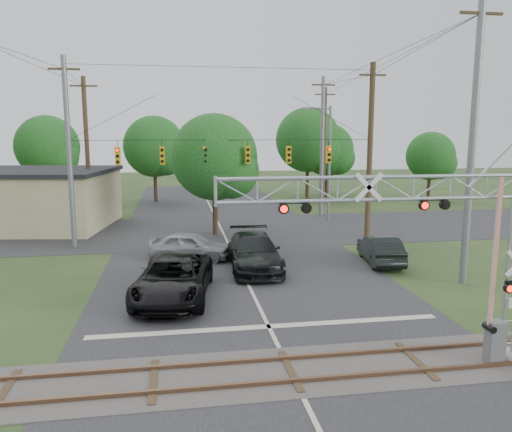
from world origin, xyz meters
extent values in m
plane|color=#253C1B|center=(0.00, 0.00, 0.00)|extent=(160.00, 160.00, 0.00)
cube|color=#252427|center=(0.00, 10.00, 0.01)|extent=(14.00, 90.00, 0.02)
cube|color=#252427|center=(0.00, 24.00, 0.01)|extent=(90.00, 12.00, 0.02)
cube|color=#453F3C|center=(0.00, 2.00, 0.02)|extent=(90.00, 3.20, 0.05)
cube|color=brown|center=(0.00, 1.28, 0.09)|extent=(90.00, 0.12, 0.14)
cube|color=brown|center=(0.00, 2.72, 0.09)|extent=(90.00, 0.12, 0.14)
cylinder|color=gray|center=(6.85, 1.70, 0.14)|extent=(0.82, 0.82, 0.27)
cube|color=slate|center=(6.30, 1.52, 0.69)|extent=(0.50, 0.41, 1.37)
cube|color=red|center=(6.07, 1.52, 3.47)|extent=(0.13, 0.08, 4.57)
cylinder|color=slate|center=(-9.50, 20.00, 5.75)|extent=(0.32, 0.32, 11.50)
cylinder|color=#3D2D1C|center=(9.50, 20.00, 5.75)|extent=(0.36, 0.36, 11.50)
cylinder|color=black|center=(0.00, 20.00, 6.58)|extent=(19.00, 0.03, 0.03)
cube|color=gold|center=(-6.67, 20.00, 5.63)|extent=(0.30, 0.30, 1.10)
cube|color=gold|center=(-4.00, 20.00, 5.63)|extent=(0.30, 0.30, 1.10)
cube|color=gold|center=(-1.33, 20.00, 5.63)|extent=(0.30, 0.30, 1.10)
cube|color=gold|center=(1.33, 20.00, 5.63)|extent=(0.30, 0.30, 1.10)
cube|color=gold|center=(4.00, 20.00, 5.63)|extent=(0.30, 0.30, 1.10)
cube|color=gold|center=(6.67, 20.00, 5.63)|extent=(0.30, 0.30, 1.10)
imported|color=black|center=(-3.43, 9.26, 0.89)|extent=(3.88, 6.78, 1.78)
imported|color=black|center=(0.72, 13.44, 0.91)|extent=(2.80, 6.34, 1.81)
imported|color=#979B9E|center=(-2.51, 15.90, 0.78)|extent=(4.88, 3.01, 1.55)
imported|color=black|center=(7.68, 13.50, 0.76)|extent=(2.26, 4.82, 1.53)
cylinder|color=slate|center=(8.91, 26.87, 4.55)|extent=(0.20, 0.20, 9.10)
cylinder|color=slate|center=(7.90, 26.87, 8.90)|extent=(2.02, 0.12, 0.12)
cube|color=slate|center=(6.89, 26.87, 8.85)|extent=(0.61, 0.25, 0.15)
cylinder|color=#3D2D1C|center=(-9.76, 27.93, 5.57)|extent=(0.34, 0.34, 11.14)
cube|color=#3D2D1C|center=(-9.76, 27.93, 10.44)|extent=(2.00, 0.12, 0.12)
cylinder|color=slate|center=(9.07, 29.51, 5.81)|extent=(0.34, 0.34, 11.63)
cube|color=#3D2D1C|center=(9.07, 29.51, 10.93)|extent=(2.00, 0.12, 0.12)
cylinder|color=slate|center=(10.07, 9.38, 6.42)|extent=(0.34, 0.34, 12.85)
cube|color=#3D2D1C|center=(10.07, 9.38, 12.15)|extent=(2.00, 0.12, 0.12)
cylinder|color=#3D2D1C|center=(11.26, 36.09, 5.68)|extent=(0.34, 0.34, 11.36)
cube|color=#3D2D1C|center=(11.26, 36.09, 10.66)|extent=(2.00, 0.12, 0.12)
cylinder|color=#362618|center=(-15.66, 40.84, 2.00)|extent=(0.36, 0.36, 4.01)
sphere|color=#154C17|center=(-15.66, 40.84, 5.65)|extent=(6.19, 6.19, 6.19)
cylinder|color=#362618|center=(-5.28, 40.38, 2.00)|extent=(0.36, 0.36, 4.00)
sphere|color=#154C17|center=(-5.28, 40.38, 5.64)|extent=(6.19, 6.19, 6.19)
cylinder|color=#362618|center=(-0.57, 22.59, 1.91)|extent=(0.36, 0.36, 3.82)
sphere|color=#154C17|center=(-0.57, 22.59, 5.39)|extent=(5.91, 5.91, 5.91)
cylinder|color=#362618|center=(10.82, 40.58, 2.22)|extent=(0.36, 0.36, 4.45)
sphere|color=#154C17|center=(10.82, 40.58, 6.27)|extent=(6.88, 6.88, 6.88)
cylinder|color=#362618|center=(13.16, 41.09, 1.83)|extent=(0.36, 0.36, 3.67)
sphere|color=#154C17|center=(13.16, 41.09, 5.17)|extent=(5.67, 5.67, 5.67)
cylinder|color=#362618|center=(23.27, 37.47, 1.63)|extent=(0.36, 0.36, 3.27)
sphere|color=#154C17|center=(23.27, 37.47, 4.60)|extent=(5.05, 5.05, 5.05)
camera|label=1|loc=(-3.23, -11.53, 7.04)|focal=35.00mm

